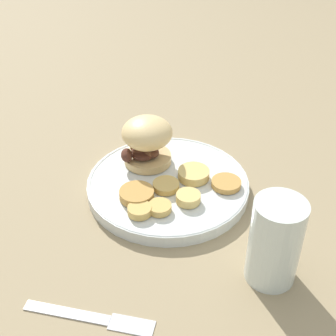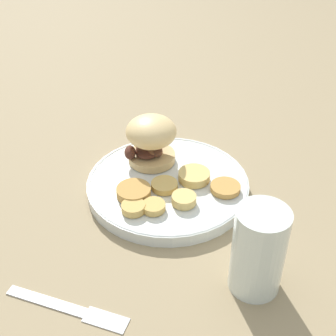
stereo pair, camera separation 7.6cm
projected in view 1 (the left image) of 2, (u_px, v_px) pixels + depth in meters
The scene contains 12 objects.
ground_plane at pixel (168, 190), 0.79m from camera, with size 4.00×4.00×0.00m, color #937F5B.
dinner_plate at pixel (168, 185), 0.79m from camera, with size 0.27×0.27×0.02m.
sandwich at pixel (146, 140), 0.80m from camera, with size 0.09×0.09×0.09m.
potato_round_0 at pixel (226, 183), 0.77m from camera, with size 0.05×0.05×0.01m, color #BC8942.
potato_round_1 at pixel (166, 186), 0.76m from camera, with size 0.04×0.04×0.01m, color tan.
potato_round_2 at pixel (188, 198), 0.73m from camera, with size 0.04×0.04×0.01m, color #DBB766.
potato_round_3 at pixel (160, 207), 0.72m from camera, with size 0.04×0.04×0.01m, color tan.
potato_round_4 at pixel (193, 173), 0.78m from camera, with size 0.05×0.05×0.01m, color #DBB766.
potato_round_5 at pixel (140, 210), 0.71m from camera, with size 0.04×0.04×0.01m, color tan.
potato_round_6 at pixel (137, 194), 0.74m from camera, with size 0.06×0.06×0.01m, color #BC8942.
fork at pixel (91, 317), 0.58m from camera, with size 0.16×0.08×0.00m.
drinking_glass at pixel (275, 242), 0.60m from camera, with size 0.07×0.07×0.13m.
Camera 1 is at (-0.10, -0.61, 0.50)m, focal length 50.00 mm.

